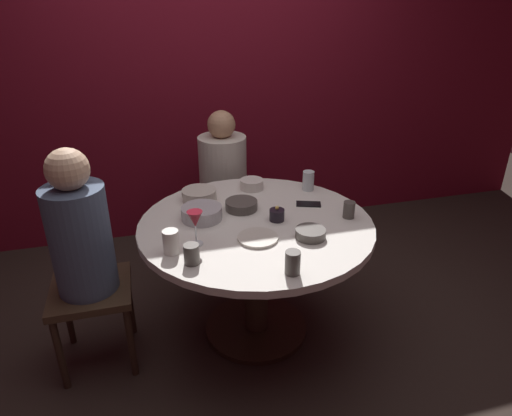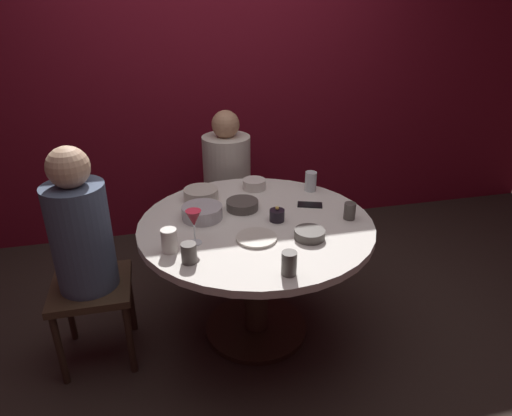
% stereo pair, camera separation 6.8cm
% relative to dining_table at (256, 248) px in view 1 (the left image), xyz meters
% --- Properties ---
extents(ground_plane, '(8.00, 8.00, 0.00)m').
position_rel_dining_table_xyz_m(ground_plane, '(0.00, 0.00, -0.57)').
color(ground_plane, '#2D231E').
extents(back_wall, '(6.00, 0.10, 2.60)m').
position_rel_dining_table_xyz_m(back_wall, '(0.00, 1.44, 0.73)').
color(back_wall, maroon).
rests_on(back_wall, ground).
extents(dining_table, '(1.25, 1.25, 0.73)m').
position_rel_dining_table_xyz_m(dining_table, '(0.00, 0.00, 0.00)').
color(dining_table, silver).
rests_on(dining_table, ground).
extents(seated_diner_left, '(0.40, 0.40, 1.21)m').
position_rel_dining_table_xyz_m(seated_diner_left, '(-0.88, 0.00, 0.18)').
color(seated_diner_left, '#3F2D1E').
rests_on(seated_diner_left, ground).
extents(seated_diner_back, '(0.40, 0.40, 1.12)m').
position_rel_dining_table_xyz_m(seated_diner_back, '(0.00, 0.90, 0.13)').
color(seated_diner_back, '#3F2D1E').
rests_on(seated_diner_back, ground).
extents(candle_holder, '(0.08, 0.08, 0.08)m').
position_rel_dining_table_xyz_m(candle_holder, '(0.11, -0.01, 0.19)').
color(candle_holder, black).
rests_on(candle_holder, dining_table).
extents(wine_glass, '(0.08, 0.08, 0.18)m').
position_rel_dining_table_xyz_m(wine_glass, '(-0.34, -0.16, 0.29)').
color(wine_glass, silver).
rests_on(wine_glass, dining_table).
extents(dinner_plate, '(0.20, 0.20, 0.01)m').
position_rel_dining_table_xyz_m(dinner_plate, '(-0.04, -0.19, 0.17)').
color(dinner_plate, beige).
rests_on(dinner_plate, dining_table).
extents(cell_phone, '(0.16, 0.11, 0.01)m').
position_rel_dining_table_xyz_m(cell_phone, '(0.35, 0.13, 0.17)').
color(cell_phone, black).
rests_on(cell_phone, dining_table).
extents(bowl_serving_large, '(0.22, 0.22, 0.07)m').
position_rel_dining_table_xyz_m(bowl_serving_large, '(-0.27, 0.11, 0.20)').
color(bowl_serving_large, '#B7B7BC').
rests_on(bowl_serving_large, dining_table).
extents(bowl_salad_center, '(0.15, 0.15, 0.05)m').
position_rel_dining_table_xyz_m(bowl_salad_center, '(0.22, -0.24, 0.19)').
color(bowl_salad_center, '#4C4742').
rests_on(bowl_salad_center, dining_table).
extents(bowl_small_white, '(0.18, 0.18, 0.05)m').
position_rel_dining_table_xyz_m(bowl_small_white, '(-0.04, 0.17, 0.19)').
color(bowl_small_white, '#4C4742').
rests_on(bowl_small_white, dining_table).
extents(bowl_sauce_side, '(0.14, 0.14, 0.06)m').
position_rel_dining_table_xyz_m(bowl_sauce_side, '(0.09, 0.44, 0.19)').
color(bowl_sauce_side, silver).
rests_on(bowl_sauce_side, dining_table).
extents(bowl_rice_portion, '(0.20, 0.20, 0.06)m').
position_rel_dining_table_xyz_m(bowl_rice_portion, '(-0.25, 0.36, 0.19)').
color(bowl_rice_portion, beige).
rests_on(bowl_rice_portion, dining_table).
extents(cup_near_candle, '(0.08, 0.08, 0.12)m').
position_rel_dining_table_xyz_m(cup_near_candle, '(-0.46, -0.20, 0.22)').
color(cup_near_candle, silver).
rests_on(cup_near_candle, dining_table).
extents(cup_by_left_diner, '(0.07, 0.07, 0.09)m').
position_rel_dining_table_xyz_m(cup_by_left_diner, '(-0.38, -0.32, 0.21)').
color(cup_by_left_diner, '#4C4742').
rests_on(cup_by_left_diner, dining_table).
extents(cup_by_right_diner, '(0.07, 0.07, 0.11)m').
position_rel_dining_table_xyz_m(cup_by_right_diner, '(0.02, -0.51, 0.22)').
color(cup_by_right_diner, '#4C4742').
rests_on(cup_by_right_diner, dining_table).
extents(cup_center_front, '(0.07, 0.07, 0.12)m').
position_rel_dining_table_xyz_m(cup_center_front, '(0.42, 0.33, 0.22)').
color(cup_center_front, silver).
rests_on(cup_center_front, dining_table).
extents(cup_far_edge, '(0.06, 0.06, 0.09)m').
position_rel_dining_table_xyz_m(cup_far_edge, '(0.50, -0.08, 0.21)').
color(cup_far_edge, '#4C4742').
rests_on(cup_far_edge, dining_table).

